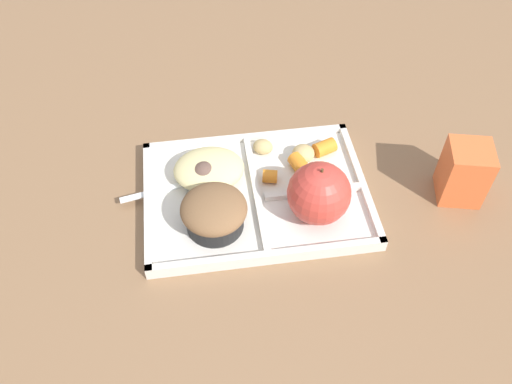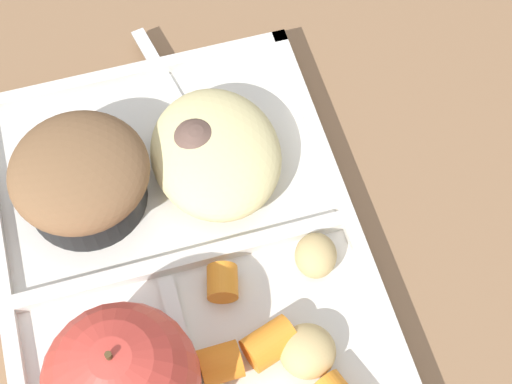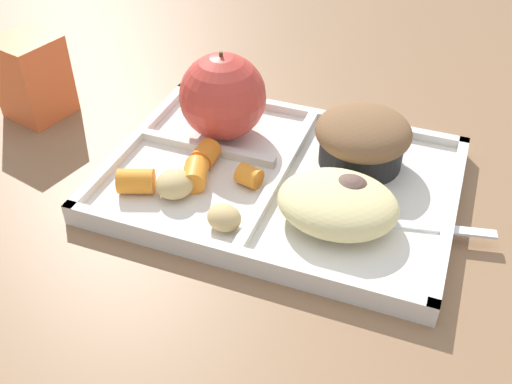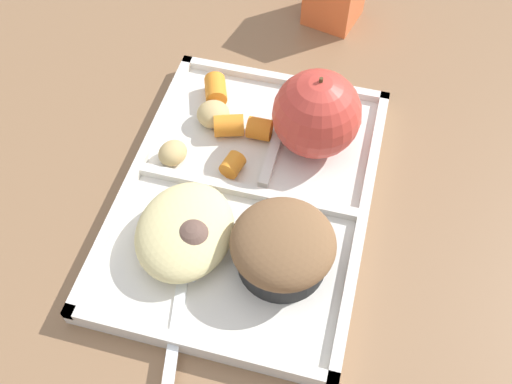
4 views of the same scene
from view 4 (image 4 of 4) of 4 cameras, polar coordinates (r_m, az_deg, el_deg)
name	(u,v)px [view 4 (image 4 of 4)]	position (r m, az deg, el deg)	size (l,w,h in m)	color
ground	(247,201)	(0.56, -0.90, -0.87)	(6.00, 6.00, 0.00)	#846042
lunch_tray	(247,196)	(0.55, -0.87, -0.37)	(0.32, 0.23, 0.02)	silver
green_apple	(317,114)	(0.56, 6.05, 7.69)	(0.09, 0.09, 0.09)	#C63D33
bran_muffin	(283,248)	(0.49, 2.67, -5.53)	(0.09, 0.09, 0.05)	black
carrot_slice_center	(233,165)	(0.56, -2.34, 2.72)	(0.02, 0.02, 0.02)	orange
carrot_slice_small	(216,90)	(0.62, -4.03, 10.11)	(0.02, 0.02, 0.03)	orange
carrot_slice_edge	(229,126)	(0.59, -2.70, 6.60)	(0.02, 0.02, 0.03)	orange
carrot_slice_large	(260,129)	(0.59, 0.35, 6.29)	(0.02, 0.02, 0.02)	orange
potato_chunk_small	(213,114)	(0.60, -4.27, 7.72)	(0.03, 0.03, 0.02)	tan
potato_chunk_browned	(173,153)	(0.57, -8.27, 3.86)	(0.03, 0.03, 0.02)	tan
egg_noodle_pile	(185,231)	(0.51, -7.08, -3.83)	(0.10, 0.09, 0.04)	beige
meatball_back	(193,235)	(0.51, -6.31, -4.23)	(0.03, 0.03, 0.03)	#755B4C
meatball_center	(174,221)	(0.52, -8.14, -2.89)	(0.03, 0.03, 0.03)	brown
meatball_front	(193,239)	(0.50, -6.22, -4.70)	(0.04, 0.04, 0.04)	brown
plastic_fork	(181,290)	(0.50, -7.43, -9.58)	(0.15, 0.04, 0.00)	white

